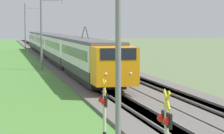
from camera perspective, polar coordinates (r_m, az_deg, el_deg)
The scene contains 10 objects.
ballast_main at distance 64.06m, azimuth -5.19°, elevation 0.10°, with size 240.00×4.40×0.30m.
ballast_adjacent at distance 64.70m, azimuth -1.41°, elevation 0.16°, with size 240.00×4.40×0.30m.
track_main at distance 64.06m, azimuth -5.19°, elevation 0.11°, with size 240.00×1.57×0.45m.
track_adjacent at distance 64.70m, azimuth -1.41°, elevation 0.17°, with size 240.00×1.57×0.45m.
grass_verge at distance 63.65m, azimuth -11.09°, elevation -0.07°, with size 240.00×8.96×0.12m.
passenger_train at distance 74.60m, azimuth -6.16°, elevation 2.34°, with size 81.23×3.01×4.89m.
crossing_signal_aux at distance 17.86m, azimuth -0.86°, elevation -5.30°, with size 0.70×0.23×3.14m.
catenary_mast_near at distance 20.09m, azimuth 0.83°, elevation 3.85°, with size 0.22×2.56×9.16m.
catenary_mast_mid at distance 58.71m, azimuth -7.56°, elevation 3.92°, with size 0.22×2.56×8.65m.
catenary_mast_far at distance 97.57m, azimuth -9.29°, elevation 4.20°, with size 0.22×2.56×9.11m.
Camera 1 is at (-13.46, 7.40, 4.91)m, focal length 85.00 mm.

